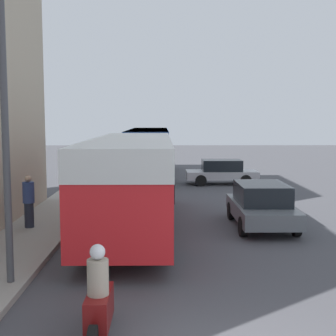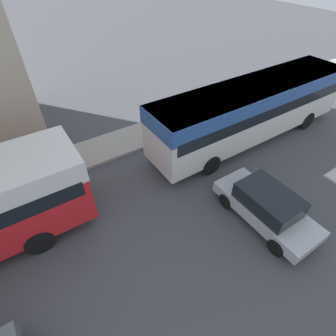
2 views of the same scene
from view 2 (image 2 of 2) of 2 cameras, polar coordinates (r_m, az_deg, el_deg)
bus_following at (r=14.20m, az=18.08°, el=12.94°), size 2.53×11.51×3.08m
car_crossing at (r=10.60m, az=20.64°, el=-7.71°), size 4.07×1.79×1.42m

